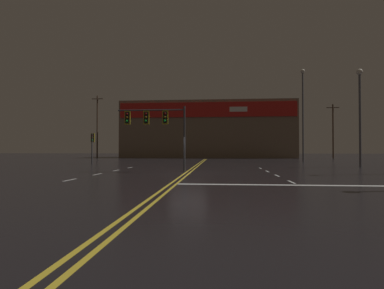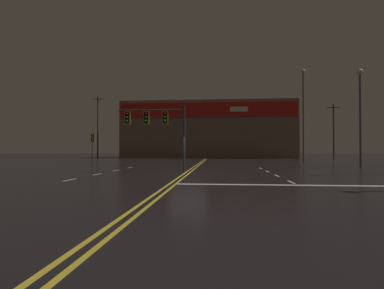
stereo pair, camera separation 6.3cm
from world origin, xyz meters
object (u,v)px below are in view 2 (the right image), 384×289
Objects in this scene: traffic_signal_median at (154,121)px; streetlight_far_right at (303,104)px; traffic_signal_corner_northwest at (93,141)px; streetlight_far_left at (360,104)px.

streetlight_far_right reaches higher than traffic_signal_median.
streetlight_far_right is at bearing 17.32° from traffic_signal_corner_northwest.
streetlight_far_left is at bearing -80.28° from streetlight_far_right.
streetlight_far_left is at bearing -7.58° from traffic_signal_corner_northwest.
streetlight_far_left is 11.66m from streetlight_far_right.
traffic_signal_median is 14.40m from traffic_signal_corner_northwest.
traffic_signal_corner_northwest is 0.38× the size of streetlight_far_left.
streetlight_far_left is 0.75× the size of streetlight_far_right.
streetlight_far_right is (15.63, 18.69, 3.81)m from traffic_signal_median.
traffic_signal_median is 1.46× the size of traffic_signal_corner_northwest.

